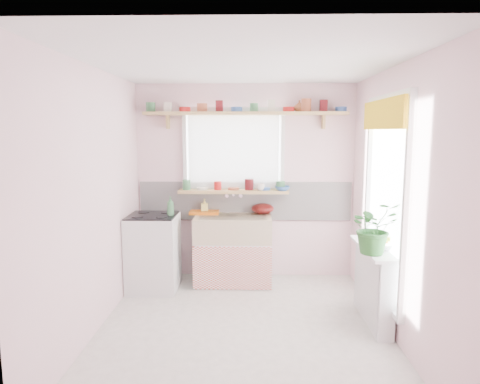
{
  "coord_description": "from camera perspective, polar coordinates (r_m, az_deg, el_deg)",
  "views": [
    {
      "loc": [
        0.06,
        -3.92,
        1.9
      ],
      "look_at": [
        -0.04,
        0.55,
        1.27
      ],
      "focal_mm": 32.0,
      "sensor_mm": 36.0,
      "label": 1
    }
  ],
  "objects": [
    {
      "name": "dish_tray",
      "position": [
        5.55,
        -4.74,
        -2.65
      ],
      "size": [
        0.38,
        0.28,
        0.04
      ],
      "primitive_type": "cube",
      "rotation": [
        0.0,
        0.0,
        0.01
      ],
      "color": "orange",
      "rests_on": "sink_unit"
    },
    {
      "name": "jade_plant",
      "position": [
        4.15,
        17.45,
        -4.53
      ],
      "size": [
        0.52,
        0.48,
        0.49
      ],
      "primitive_type": "imported",
      "rotation": [
        0.0,
        0.0,
        0.23
      ],
      "color": "#286428",
      "rests_on": "radiator_ledge"
    },
    {
      "name": "radiator_ledge",
      "position": [
        4.55,
        17.39,
        -11.57
      ],
      "size": [
        0.22,
        0.95,
        0.78
      ],
      "color": "white",
      "rests_on": "ground"
    },
    {
      "name": "sill_cup",
      "position": [
        5.38,
        2.69,
        0.65
      ],
      "size": [
        0.14,
        0.14,
        0.09
      ],
      "primitive_type": "imported",
      "rotation": [
        0.0,
        0.0,
        -0.3
      ],
      "color": "silver",
      "rests_on": "windowsill"
    },
    {
      "name": "colander",
      "position": [
        5.51,
        3.04,
        -2.21
      ],
      "size": [
        0.31,
        0.31,
        0.13
      ],
      "primitive_type": "ellipsoid",
      "rotation": [
        0.0,
        0.0,
        -0.09
      ],
      "color": "#510F0D",
      "rests_on": "sink_unit"
    },
    {
      "name": "fruit",
      "position": [
        4.36,
        18.41,
        -6.07
      ],
      "size": [
        0.2,
        0.14,
        0.1
      ],
      "color": "orange",
      "rests_on": "fruit_bowl"
    },
    {
      "name": "sink_unit",
      "position": [
        5.42,
        -0.94,
        -7.63
      ],
      "size": [
        0.95,
        0.65,
        1.11
      ],
      "color": "white",
      "rests_on": "ground"
    },
    {
      "name": "shelf_crockery",
      "position": [
        5.4,
        0.25,
        11.21
      ],
      "size": [
        2.47,
        0.11,
        0.12
      ],
      "color": "#3F7F4C",
      "rests_on": "pine_shelf"
    },
    {
      "name": "windowsill",
      "position": [
        5.46,
        -0.88,
        0.08
      ],
      "size": [
        1.4,
        0.22,
        0.04
      ],
      "primitive_type": "cube",
      "color": "tan",
      "rests_on": "room"
    },
    {
      "name": "soap_bottle_sink",
      "position": [
        5.53,
        -4.75,
        -1.88
      ],
      "size": [
        0.09,
        0.1,
        0.19
      ],
      "primitive_type": "imported",
      "rotation": [
        0.0,
        0.0,
        0.11
      ],
      "color": "#F9E66E",
      "rests_on": "sink_unit"
    },
    {
      "name": "pine_shelf",
      "position": [
        5.39,
        0.71,
        10.43
      ],
      "size": [
        2.52,
        0.24,
        0.04
      ],
      "primitive_type": "cube",
      "color": "tan",
      "rests_on": "room"
    },
    {
      "name": "sill_bowl",
      "position": [
        5.4,
        5.68,
        0.48
      ],
      "size": [
        0.22,
        0.22,
        0.06
      ],
      "primitive_type": "imported",
      "rotation": [
        0.0,
        0.0,
        0.22
      ],
      "color": "#2F5A9B",
      "rests_on": "windowsill"
    },
    {
      "name": "fruit_bowl",
      "position": [
        4.37,
        18.33,
        -6.83
      ],
      "size": [
        0.27,
        0.27,
        0.06
      ],
      "primitive_type": "imported",
      "rotation": [
        0.0,
        0.0,
        0.01
      ],
      "color": "silver",
      "rests_on": "radiator_ledge"
    },
    {
      "name": "cooker_bottle",
      "position": [
        5.12,
        -9.27,
        -1.84
      ],
      "size": [
        0.1,
        0.1,
        0.22
      ],
      "primitive_type": "imported",
      "rotation": [
        0.0,
        0.0,
        0.24
      ],
      "color": "#3F7F4B",
      "rests_on": "cooker"
    },
    {
      "name": "cooker",
      "position": [
        5.3,
        -11.46,
        -7.83
      ],
      "size": [
        0.58,
        0.58,
        0.93
      ],
      "color": "white",
      "rests_on": "ground"
    },
    {
      "name": "sill_crockery",
      "position": [
        5.45,
        -1.06,
        0.86
      ],
      "size": [
        1.35,
        0.11,
        0.12
      ],
      "color": "#3F7F4C",
      "rests_on": "windowsill"
    },
    {
      "name": "room",
      "position": [
        4.84,
        8.45,
        1.72
      ],
      "size": [
        3.2,
        3.2,
        3.2
      ],
      "color": "silver",
      "rests_on": "ground"
    },
    {
      "name": "herb_pot",
      "position": [
        4.18,
        17.34,
        -6.46
      ],
      "size": [
        0.12,
        0.09,
        0.2
      ],
      "primitive_type": "imported",
      "rotation": [
        0.0,
        0.0,
        -0.15
      ],
      "color": "#2B6A2A",
      "rests_on": "radiator_ledge"
    },
    {
      "name": "shelf_vase",
      "position": [
        5.49,
        7.92,
        11.27
      ],
      "size": [
        0.17,
        0.17,
        0.14
      ],
      "primitive_type": "imported",
      "rotation": [
        0.0,
        0.0,
        0.31
      ],
      "color": "#A35932",
      "rests_on": "pine_shelf"
    }
  ]
}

